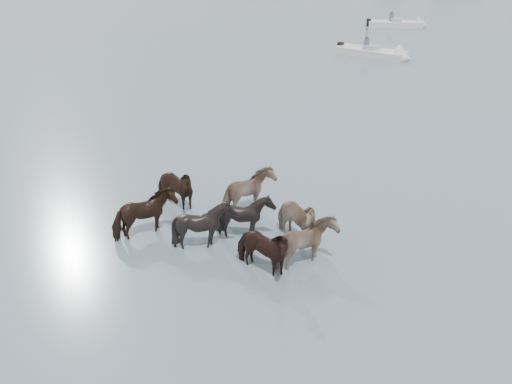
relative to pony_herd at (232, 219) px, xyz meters
The scene contains 4 objects.
ground 1.15m from the pony_herd, 29.18° to the right, with size 400.00×400.00×0.00m, color slate.
pony_herd is the anchor object (origin of this frame).
motorboat_a 25.47m from the pony_herd, 109.01° to the left, with size 5.36×1.79×1.92m.
motorboat_f 38.03m from the pony_herd, 109.34° to the left, with size 4.97×4.00×1.92m.
Camera 1 is at (8.97, -10.29, 8.35)m, focal length 40.63 mm.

